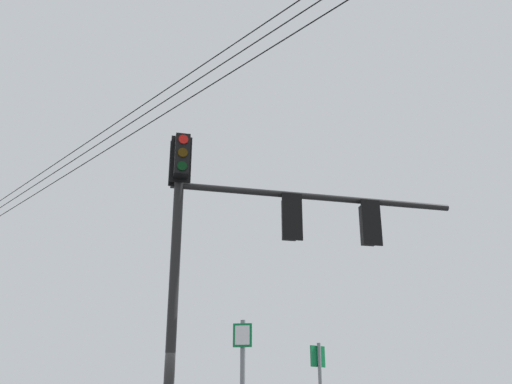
# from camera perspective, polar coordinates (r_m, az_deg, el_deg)

# --- Properties ---
(signal_mast_assembly) EXTENTS (0.96, 6.44, 6.97)m
(signal_mast_assembly) POSITION_cam_1_polar(r_m,az_deg,el_deg) (12.11, -1.48, -3.68)
(signal_mast_assembly) COLOR black
(signal_mast_assembly) RESTS_ON ground
(overhead_wire_span) EXTENTS (24.48, 13.82, 0.97)m
(overhead_wire_span) POSITION_cam_1_polar(r_m,az_deg,el_deg) (14.19, -10.13, 8.00)
(overhead_wire_span) COLOR black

